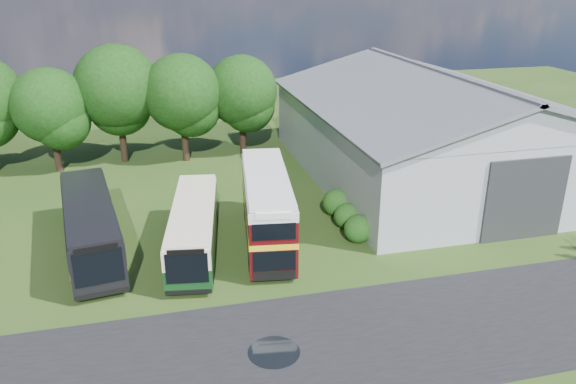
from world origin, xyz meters
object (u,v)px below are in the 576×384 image
object	(u,v)px
bus_green_single	(194,227)
bus_maroon_double	(267,209)
bus_dark_single	(90,225)
storage_shed	(430,121)

from	to	relation	value
bus_green_single	bus_maroon_double	distance (m)	4.26
bus_dark_single	bus_green_single	bearing A→B (deg)	-21.33
storage_shed	bus_green_single	distance (m)	21.03
storage_shed	bus_maroon_double	xyz separation A→B (m)	(-14.61, -8.86, -2.05)
storage_shed	bus_green_single	bearing A→B (deg)	-154.44
storage_shed	bus_maroon_double	bearing A→B (deg)	-148.76
bus_green_single	storage_shed	bearing A→B (deg)	34.32
storage_shed	bus_dark_single	bearing A→B (deg)	-162.51
bus_green_single	bus_dark_single	distance (m)	5.73
bus_dark_single	bus_maroon_double	bearing A→B (deg)	-14.91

